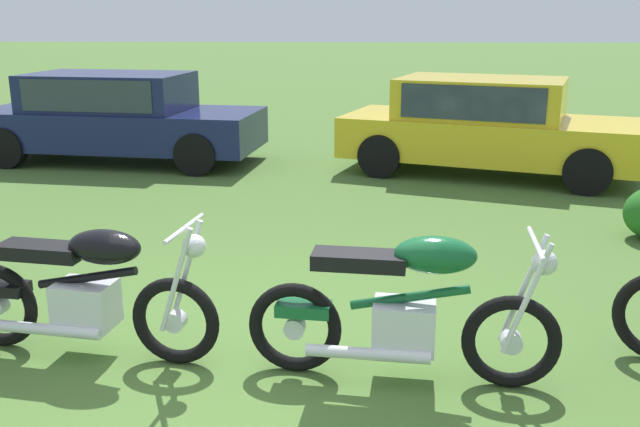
% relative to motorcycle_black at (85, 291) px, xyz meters
% --- Properties ---
extents(ground_plane, '(120.00, 120.00, 0.00)m').
position_rel_motorcycle_black_xyz_m(ground_plane, '(1.09, -0.12, -0.48)').
color(ground_plane, '#476B2D').
extents(motorcycle_black, '(1.98, 0.65, 1.02)m').
position_rel_motorcycle_black_xyz_m(motorcycle_black, '(0.00, 0.00, 0.00)').
color(motorcycle_black, black).
rests_on(motorcycle_black, ground).
extents(motorcycle_green, '(2.03, 0.64, 1.02)m').
position_rel_motorcycle_black_xyz_m(motorcycle_green, '(2.19, -0.26, 0.02)').
color(motorcycle_green, black).
rests_on(motorcycle_green, ground).
extents(car_navy, '(4.70, 2.29, 1.43)m').
position_rel_motorcycle_black_xyz_m(car_navy, '(-1.98, 6.81, 0.32)').
color(car_navy, '#161E4C').
rests_on(car_navy, ground).
extents(car_yellow, '(4.63, 3.08, 1.43)m').
position_rel_motorcycle_black_xyz_m(car_yellow, '(3.84, 6.13, 0.32)').
color(car_yellow, gold).
rests_on(car_yellow, ground).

